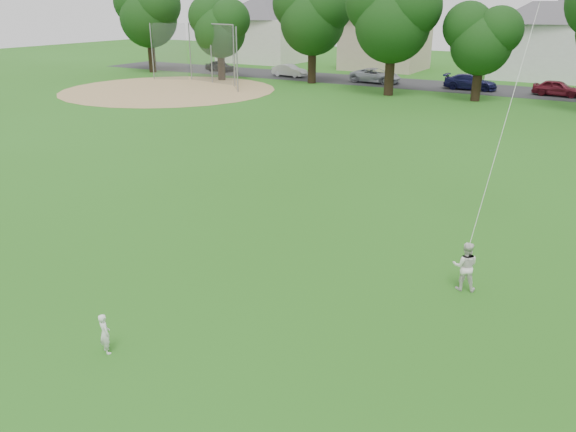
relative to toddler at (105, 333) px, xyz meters
The scene contains 9 objects.
ground 2.22m from the toddler, 55.53° to the left, with size 160.00×160.00×0.00m, color #255C15.
street 43.81m from the toddler, 88.39° to the left, with size 90.00×7.00×0.01m, color #2D2D30.
dirt_infield 38.75m from the toddler, 129.74° to the left, with size 18.00×18.00×0.02m, color #9E7F51.
toddler is the anchor object (origin of this frame).
older_boy 8.87m from the toddler, 48.96° to the left, with size 0.64×0.50×1.32m, color silver.
kite 11.12m from the toddler, 55.08° to the left, with size 0.97×2.33×7.46m.
baseball_backstop 42.52m from the toddler, 125.19° to the left, with size 11.52×4.14×5.16m.
tree_row 38.78m from the toddler, 82.92° to the left, with size 82.13×9.20×11.54m.
house_row 53.98m from the toddler, 90.23° to the left, with size 76.83×13.67×10.46m.
Camera 1 is at (7.24, -8.58, 6.99)m, focal length 35.00 mm.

